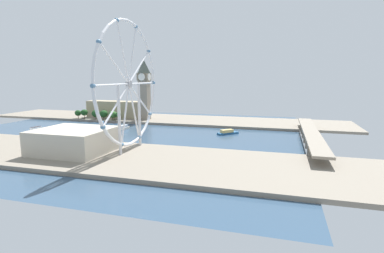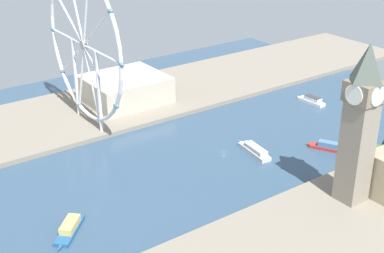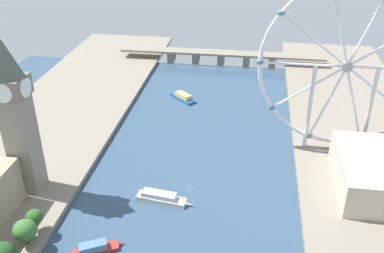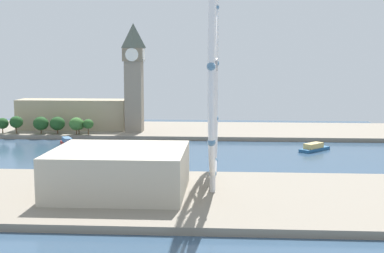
{
  "view_description": "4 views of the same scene",
  "coord_description": "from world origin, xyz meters",
  "px_view_note": "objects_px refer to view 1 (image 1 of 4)",
  "views": [
    {
      "loc": [
        305.5,
        168.09,
        63.24
      ],
      "look_at": [
        23.88,
        85.0,
        14.63
      ],
      "focal_mm": 28.54,
      "sensor_mm": 36.0,
      "label": 1
    },
    {
      "loc": [
        -232.62,
        192.04,
        154.21
      ],
      "look_at": [
        22.63,
        7.73,
        10.89
      ],
      "focal_mm": 51.27,
      "sensor_mm": 36.0,
      "label": 2
    },
    {
      "loc": [
        30.16,
        -191.68,
        145.36
      ],
      "look_at": [
        -6.69,
        55.48,
        7.72
      ],
      "focal_mm": 40.57,
      "sensor_mm": 36.0,
      "label": 3
    },
    {
      "loc": [
        324.32,
        54.99,
        60.3
      ],
      "look_at": [
        -20.89,
        32.86,
        15.46
      ],
      "focal_mm": 50.16,
      "sensor_mm": 36.0,
      "label": 4
    }
  ],
  "objects_px": {
    "tour_boat_0": "(121,128)",
    "tour_boat_1": "(102,124)",
    "tour_boat_3": "(35,130)",
    "riverside_hall": "(74,141)",
    "tour_boat_2": "(228,132)",
    "river_bridge": "(311,135)",
    "parliament_block": "(116,109)",
    "clock_tower": "(144,89)",
    "ferris_wheel": "(129,85)"
  },
  "relations": [
    {
      "from": "tour_boat_0",
      "to": "tour_boat_1",
      "type": "xyz_separation_m",
      "value": [
        -22.17,
        -40.35,
        -0.06
      ]
    },
    {
      "from": "tour_boat_0",
      "to": "tour_boat_3",
      "type": "xyz_separation_m",
      "value": [
        36.83,
        -89.92,
        0.02
      ]
    },
    {
      "from": "tour_boat_0",
      "to": "riverside_hall",
      "type": "bearing_deg",
      "value": 19.6
    },
    {
      "from": "tour_boat_1",
      "to": "tour_boat_3",
      "type": "relative_size",
      "value": 0.9
    },
    {
      "from": "tour_boat_2",
      "to": "tour_boat_0",
      "type": "bearing_deg",
      "value": 138.33
    },
    {
      "from": "tour_boat_3",
      "to": "river_bridge",
      "type": "bearing_deg",
      "value": 91.68
    },
    {
      "from": "parliament_block",
      "to": "river_bridge",
      "type": "bearing_deg",
      "value": 70.35
    },
    {
      "from": "clock_tower",
      "to": "tour_boat_2",
      "type": "bearing_deg",
      "value": 64.4
    },
    {
      "from": "ferris_wheel",
      "to": "tour_boat_2",
      "type": "xyz_separation_m",
      "value": [
        -105.43,
        62.88,
        -54.25
      ]
    },
    {
      "from": "tour_boat_0",
      "to": "tour_boat_3",
      "type": "bearing_deg",
      "value": -59.79
    },
    {
      "from": "parliament_block",
      "to": "tour_boat_1",
      "type": "xyz_separation_m",
      "value": [
        59.35,
        12.97,
        -12.83
      ]
    },
    {
      "from": "river_bridge",
      "to": "riverside_hall",
      "type": "bearing_deg",
      "value": -60.9
    },
    {
      "from": "river_bridge",
      "to": "tour_boat_1",
      "type": "distance_m",
      "value": 253.08
    },
    {
      "from": "riverside_hall",
      "to": "tour_boat_2",
      "type": "relative_size",
      "value": 2.34
    },
    {
      "from": "river_bridge",
      "to": "tour_boat_2",
      "type": "bearing_deg",
      "value": -105.02
    },
    {
      "from": "ferris_wheel",
      "to": "tour_boat_1",
      "type": "bearing_deg",
      "value": -138.59
    },
    {
      "from": "river_bridge",
      "to": "tour_boat_3",
      "type": "height_order",
      "value": "river_bridge"
    },
    {
      "from": "tour_boat_0",
      "to": "tour_boat_2",
      "type": "relative_size",
      "value": 1.32
    },
    {
      "from": "clock_tower",
      "to": "ferris_wheel",
      "type": "distance_m",
      "value": 179.5
    },
    {
      "from": "clock_tower",
      "to": "tour_boat_1",
      "type": "bearing_deg",
      "value": -38.02
    },
    {
      "from": "riverside_hall",
      "to": "river_bridge",
      "type": "bearing_deg",
      "value": 119.1
    },
    {
      "from": "riverside_hall",
      "to": "tour_boat_3",
      "type": "height_order",
      "value": "riverside_hall"
    },
    {
      "from": "riverside_hall",
      "to": "tour_boat_3",
      "type": "xyz_separation_m",
      "value": [
        -79.43,
        -113.91,
        -10.21
      ]
    },
    {
      "from": "river_bridge",
      "to": "tour_boat_0",
      "type": "relative_size",
      "value": 6.04
    },
    {
      "from": "parliament_block",
      "to": "tour_boat_1",
      "type": "distance_m",
      "value": 62.09
    },
    {
      "from": "tour_boat_0",
      "to": "tour_boat_1",
      "type": "relative_size",
      "value": 1.37
    },
    {
      "from": "parliament_block",
      "to": "tour_boat_1",
      "type": "height_order",
      "value": "parliament_block"
    },
    {
      "from": "parliament_block",
      "to": "ferris_wheel",
      "type": "relative_size",
      "value": 0.83
    },
    {
      "from": "ferris_wheel",
      "to": "tour_boat_3",
      "type": "relative_size",
      "value": 4.06
    },
    {
      "from": "clock_tower",
      "to": "tour_boat_0",
      "type": "height_order",
      "value": "clock_tower"
    },
    {
      "from": "river_bridge",
      "to": "tour_boat_1",
      "type": "relative_size",
      "value": 8.28
    },
    {
      "from": "riverside_hall",
      "to": "river_bridge",
      "type": "relative_size",
      "value": 0.29
    },
    {
      "from": "tour_boat_3",
      "to": "riverside_hall",
      "type": "bearing_deg",
      "value": 52.18
    },
    {
      "from": "river_bridge",
      "to": "ferris_wheel",
      "type": "bearing_deg",
      "value": -60.54
    },
    {
      "from": "riverside_hall",
      "to": "tour_boat_3",
      "type": "bearing_deg",
      "value": -124.89
    },
    {
      "from": "ferris_wheel",
      "to": "river_bridge",
      "type": "xyz_separation_m",
      "value": [
        -82.92,
        146.82,
        -48.44
      ]
    },
    {
      "from": "river_bridge",
      "to": "tour_boat_3",
      "type": "relative_size",
      "value": 7.42
    },
    {
      "from": "tour_boat_2",
      "to": "tour_boat_3",
      "type": "relative_size",
      "value": 0.93
    },
    {
      "from": "parliament_block",
      "to": "tour_boat_3",
      "type": "distance_m",
      "value": 124.54
    },
    {
      "from": "ferris_wheel",
      "to": "tour_boat_3",
      "type": "xyz_separation_m",
      "value": [
        -58.67,
        -153.36,
        -54.16
      ]
    },
    {
      "from": "tour_boat_0",
      "to": "tour_boat_3",
      "type": "distance_m",
      "value": 97.17
    },
    {
      "from": "ferris_wheel",
      "to": "riverside_hall",
      "type": "distance_m",
      "value": 62.6
    },
    {
      "from": "tour_boat_3",
      "to": "clock_tower",
      "type": "bearing_deg",
      "value": 137.93
    },
    {
      "from": "parliament_block",
      "to": "tour_boat_0",
      "type": "xyz_separation_m",
      "value": [
        81.53,
        53.32,
        -12.76
      ]
    },
    {
      "from": "riverside_hall",
      "to": "tour_boat_0",
      "type": "relative_size",
      "value": 1.77
    },
    {
      "from": "ferris_wheel",
      "to": "river_bridge",
      "type": "distance_m",
      "value": 175.43
    },
    {
      "from": "ferris_wheel",
      "to": "river_bridge",
      "type": "bearing_deg",
      "value": 119.46
    },
    {
      "from": "ferris_wheel",
      "to": "tour_boat_0",
      "type": "xyz_separation_m",
      "value": [
        -95.51,
        -63.44,
        -54.18
      ]
    },
    {
      "from": "tour_boat_0",
      "to": "parliament_block",
      "type": "bearing_deg",
      "value": -138.88
    },
    {
      "from": "parliament_block",
      "to": "river_bridge",
      "type": "relative_size",
      "value": 0.46
    }
  ]
}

